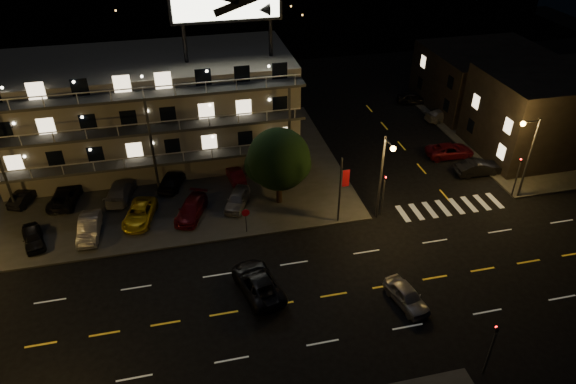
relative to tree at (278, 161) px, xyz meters
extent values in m
plane|color=black|center=(-0.58, -12.35, -4.45)|extent=(140.00, 140.00, 0.00)
cube|color=#333330|center=(-14.58, 7.65, -4.38)|extent=(44.00, 24.00, 0.15)
cube|color=#333330|center=(29.42, 7.65, -4.38)|extent=(16.00, 24.00, 0.15)
cube|color=gray|center=(-10.58, 11.65, 0.55)|extent=(28.00, 12.00, 10.00)
cube|color=gray|center=(-10.58, 11.65, 5.80)|extent=(28.00, 12.00, 0.50)
cube|color=#333330|center=(-10.58, 4.75, -1.30)|extent=(28.00, 1.80, 0.25)
cube|color=#333330|center=(-10.58, 4.75, 1.90)|extent=(28.00, 1.80, 0.25)
cube|color=#333330|center=(-10.58, 4.75, 5.10)|extent=(28.00, 1.80, 0.25)
cylinder|color=black|center=(-6.58, 9.65, 7.80)|extent=(0.36, 0.36, 3.50)
cylinder|color=black|center=(1.42, 9.65, 7.80)|extent=(0.36, 0.36, 3.50)
cube|color=black|center=(29.42, 3.65, -0.20)|extent=(14.00, 10.00, 8.50)
cube|color=black|center=(29.42, 15.65, -0.95)|extent=(14.00, 12.00, 7.00)
cylinder|color=#2D2D30|center=(7.92, -4.05, -0.45)|extent=(0.20, 0.20, 8.00)
cylinder|color=#2D2D30|center=(7.92, -4.85, 3.35)|extent=(0.12, 1.80, 0.12)
sphere|color=gold|center=(7.92, -5.65, 3.25)|extent=(0.44, 0.44, 0.44)
cylinder|color=#2D2D30|center=(21.92, -4.05, -0.45)|extent=(0.20, 0.20, 8.00)
cylinder|color=#2D2D30|center=(21.12, -4.05, 3.35)|extent=(1.80, 0.12, 0.12)
sphere|color=gold|center=(20.32, -4.05, 3.25)|extent=(0.44, 0.44, 0.44)
cylinder|color=#2D2D30|center=(8.42, -3.85, -2.65)|extent=(0.14, 0.14, 3.60)
imported|color=black|center=(8.42, -3.85, -0.35)|extent=(0.20, 0.16, 1.00)
sphere|color=#FF0C0C|center=(8.42, -3.97, -0.45)|extent=(0.14, 0.14, 0.14)
cylinder|color=#2D2D30|center=(8.42, -20.85, -2.65)|extent=(0.14, 0.14, 3.60)
imported|color=black|center=(8.42, -20.85, -0.35)|extent=(0.20, 0.16, 1.00)
sphere|color=#FF0C0C|center=(8.42, -20.73, -0.45)|extent=(0.14, 0.14, 0.14)
cylinder|color=#2D2D30|center=(21.42, -3.85, -2.65)|extent=(0.14, 0.14, 3.60)
imported|color=black|center=(21.42, -3.85, -0.35)|extent=(0.16, 0.20, 1.00)
sphere|color=#FF0C0C|center=(21.30, -3.85, -0.45)|extent=(0.14, 0.14, 0.14)
cylinder|color=#2D2D30|center=(4.42, -3.95, -1.25)|extent=(0.16, 0.16, 6.40)
cube|color=red|center=(4.87, -3.95, -0.05)|extent=(0.60, 0.04, 1.60)
cylinder|color=#2D2D30|center=(-3.58, -3.75, -3.35)|extent=(0.08, 0.08, 2.20)
cylinder|color=red|center=(-3.58, -3.80, -2.30)|extent=(0.91, 0.04, 0.91)
cylinder|color=black|center=(0.05, -0.01, -3.02)|extent=(0.53, 0.53, 2.55)
sphere|color=black|center=(0.05, -0.01, 0.17)|extent=(5.54, 5.54, 5.54)
sphere|color=black|center=(-1.23, 0.41, -0.47)|extent=(3.41, 3.41, 3.41)
sphere|color=black|center=(1.22, -0.44, -0.25)|extent=(3.19, 3.19, 3.19)
imported|color=black|center=(-20.70, -1.39, -3.66)|extent=(2.51, 4.03, 1.28)
imported|color=gray|center=(-16.33, -1.23, -3.56)|extent=(1.72, 4.55, 1.48)
imported|color=gold|center=(-12.28, -0.03, -3.64)|extent=(3.32, 5.17, 1.33)
imported|color=#560C13|center=(-7.89, -0.36, -3.61)|extent=(3.60, 5.11, 1.37)
imported|color=gray|center=(-3.74, 0.26, -3.61)|extent=(3.13, 4.39, 1.39)
imported|color=black|center=(-22.48, 5.15, -3.69)|extent=(2.59, 3.94, 1.23)
imported|color=black|center=(-18.89, 4.29, -3.63)|extent=(2.94, 5.11, 1.34)
imported|color=gray|center=(-14.00, 4.07, -3.56)|extent=(3.03, 5.42, 1.48)
imported|color=black|center=(-9.27, 4.86, -3.54)|extent=(3.31, 4.84, 1.53)
imported|color=#560C13|center=(-3.33, 4.57, -3.69)|extent=(1.76, 3.86, 1.23)
imported|color=black|center=(20.36, 0.43, -3.69)|extent=(4.64, 1.72, 1.52)
imported|color=#560C13|center=(19.35, 4.37, -3.76)|extent=(5.13, 2.60, 1.39)
imported|color=gray|center=(22.75, 12.60, -3.80)|extent=(4.72, 2.50, 1.30)
imported|color=black|center=(21.43, 18.03, -3.75)|extent=(4.41, 2.69, 1.40)
imported|color=gray|center=(6.19, -14.25, -3.76)|extent=(2.40, 4.29, 1.38)
imported|color=black|center=(-3.85, -10.62, -3.68)|extent=(3.72, 5.96, 1.54)
camera|label=1|loc=(-7.87, -37.76, 22.42)|focal=32.00mm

